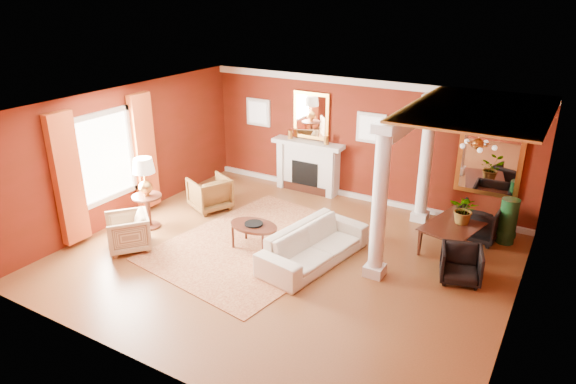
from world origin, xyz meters
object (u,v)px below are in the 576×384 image
Objects in this scene: sofa at (314,239)px; side_table at (145,181)px; armchair_leopard at (210,192)px; dining_table at (458,228)px; coffee_table at (254,227)px; armchair_stripe at (128,230)px.

side_table is at bearing 106.92° from sofa.
armchair_leopard is at bearing 69.93° from side_table.
side_table reaches higher than dining_table.
armchair_leopard is 0.54× the size of side_table.
coffee_table is (1.96, -1.09, 0.04)m from armchair_leopard.
side_table reaches higher than armchair_stripe.
dining_table is (5.56, 3.25, 0.05)m from armchair_stripe.
sofa is at bearing 143.38° from dining_table.
sofa reaches higher than dining_table.
sofa is 2.79× the size of armchair_leopard.
side_table reaches higher than sofa.
coffee_table is at bearing 105.48° from sofa.
dining_table is (5.94, 2.32, -0.61)m from side_table.
dining_table is at bearing 123.94° from armchair_leopard.
armchair_stripe is at bearing 133.50° from dining_table.
armchair_stripe is 0.50× the size of dining_table.
armchair_leopard reaches higher than coffee_table.
armchair_leopard is 2.24m from coffee_table.
armchair_leopard is 0.84× the size of coffee_table.
coffee_table is at bearing 70.19° from armchair_stripe.
sofa is at bearing 61.58° from armchair_stripe.
coffee_table is 0.63× the size of dining_table.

